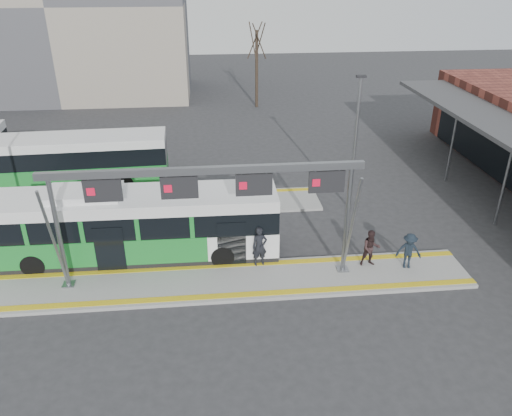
{
  "coord_description": "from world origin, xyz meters",
  "views": [
    {
      "loc": [
        -0.26,
        -18.12,
        12.61
      ],
      "look_at": [
        1.85,
        3.0,
        2.09
      ],
      "focal_mm": 35.0,
      "sensor_mm": 36.0,
      "label": 1
    }
  ],
  "objects": [
    {
      "name": "passenger_a",
      "position": [
        1.82,
        1.1,
        1.09
      ],
      "size": [
        0.75,
        0.56,
        1.88
      ],
      "primitive_type": "imported",
      "rotation": [
        0.0,
        0.0,
        0.17
      ],
      "color": "black",
      "rests_on": "platform_main"
    },
    {
      "name": "passenger_c",
      "position": [
        8.45,
        0.21,
        1.0
      ],
      "size": [
        1.22,
        0.88,
        1.71
      ],
      "primitive_type": "imported",
      "rotation": [
        0.0,
        0.0,
        -0.24
      ],
      "color": "black",
      "rests_on": "platform_main"
    },
    {
      "name": "lamp_east",
      "position": [
        7.56,
        6.69,
        3.98
      ],
      "size": [
        0.5,
        0.25,
        7.47
      ],
      "color": "slate",
      "rests_on": "ground"
    },
    {
      "name": "platform_main",
      "position": [
        0.0,
        0.0,
        0.07
      ],
      "size": [
        22.0,
        3.0,
        0.15
      ],
      "primitive_type": "cube",
      "color": "gray",
      "rests_on": "ground"
    },
    {
      "name": "bg_bus_green",
      "position": [
        -9.32,
        11.4,
        1.59
      ],
      "size": [
        12.93,
        3.21,
        3.21
      ],
      "rotation": [
        0.0,
        0.0,
        0.04
      ],
      "color": "black",
      "rests_on": "ground"
    },
    {
      "name": "tree_mid",
      "position": [
        4.53,
        29.18,
        6.06
      ],
      "size": [
        1.4,
        1.4,
        7.98
      ],
      "color": "#382B21",
      "rests_on": "ground"
    },
    {
      "name": "tree_left",
      "position": [
        -5.07,
        30.96,
        5.6
      ],
      "size": [
        1.4,
        1.4,
        7.38
      ],
      "color": "#382B21",
      "rests_on": "ground"
    },
    {
      "name": "tactile_second",
      "position": [
        -4.0,
        9.15,
        0.16
      ],
      "size": [
        20.0,
        0.35,
        0.02
      ],
      "color": "gold",
      "rests_on": "platform_second"
    },
    {
      "name": "hero_bus",
      "position": [
        -3.75,
        2.62,
        1.62
      ],
      "size": [
        12.94,
        2.87,
        3.55
      ],
      "rotation": [
        0.0,
        0.0,
        -0.01
      ],
      "color": "black",
      "rests_on": "ground"
    },
    {
      "name": "passenger_b",
      "position": [
        6.81,
        0.57,
        1.02
      ],
      "size": [
        0.86,
        0.68,
        1.75
      ],
      "primitive_type": "imported",
      "rotation": [
        0.0,
        0.0,
        -0.02
      ],
      "color": "#2F1F20",
      "rests_on": "platform_main"
    },
    {
      "name": "ground",
      "position": [
        0.0,
        0.0,
        0.0
      ],
      "size": [
        120.0,
        120.0,
        0.0
      ],
      "primitive_type": "plane",
      "color": "#2D2D30",
      "rests_on": "ground"
    },
    {
      "name": "platform_second",
      "position": [
        -4.0,
        8.0,
        0.07
      ],
      "size": [
        20.0,
        3.0,
        0.15
      ],
      "primitive_type": "cube",
      "color": "gray",
      "rests_on": "ground"
    },
    {
      "name": "apartment_block",
      "position": [
        -14.0,
        36.0,
        9.21
      ],
      "size": [
        24.5,
        12.5,
        18.4
      ],
      "color": "gray",
      "rests_on": "ground"
    },
    {
      "name": "gantry",
      "position": [
        -0.35,
        0.25,
        4.3
      ],
      "size": [
        13.0,
        1.68,
        5.2
      ],
      "color": "slate",
      "rests_on": "platform_main"
    },
    {
      "name": "tactile_main",
      "position": [
        0.0,
        0.0,
        0.16
      ],
      "size": [
        22.0,
        2.65,
        0.02
      ],
      "color": "gold",
      "rests_on": "platform_main"
    }
  ]
}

